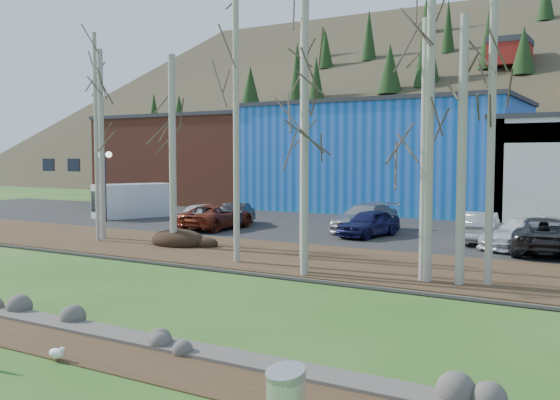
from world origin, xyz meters
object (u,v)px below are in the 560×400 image
Objects in this scene: car_1 at (237,214)px; van_grey at (130,201)px; car_4 at (369,223)px; car_6 at (543,235)px; car_0 at (207,215)px; street_lamp at (105,167)px; seagull at (57,353)px; car_7 at (524,234)px; car_3 at (366,218)px; car_5 at (480,227)px; car_2 at (217,217)px.

van_grey reaches higher than car_1.
van_grey reaches higher than car_4.
car_6 reaches higher than car_4.
car_0 is 1.08× the size of car_4.
car_1 is at bearing 40.30° from street_lamp.
car_0 is (-11.11, 19.57, 0.70)m from seagull.
car_7 reaches higher than seagull.
street_lamp is at bearing 0.27° from car_0.
seagull is 0.08× the size of car_6.
car_7 is (5.67, 20.23, 0.64)m from seagull.
car_7 is (-0.85, 0.64, -0.07)m from car_6.
car_0 reaches higher than car_4.
street_lamp reaches higher than car_4.
car_6 is at bearing 2.95° from car_4.
car_3 is 1.16× the size of car_5.
car_3 is at bearing 25.62° from van_grey.
car_2 is at bearing 106.49° from seagull.
car_0 is at bearing -0.59° from car_5.
car_1 is (0.55, 2.24, -0.08)m from car_0.
seagull is 0.09× the size of car_3.
car_4 reaches higher than seagull.
car_6 is 0.98× the size of van_grey.
car_3 is (-2.72, 22.51, 0.70)m from seagull.
street_lamp is 3.81m from van_grey.
van_grey reaches higher than car_6.
street_lamp is 0.99× the size of car_5.
car_6 is (16.87, 0.10, 0.06)m from car_2.
seagull is at bearing 72.61° from car_5.
car_4 is 0.74× the size of car_6.
car_0 is at bearing -155.64° from car_3.
car_4 is 17.56m from van_grey.
car_7 is at bearing 178.68° from car_0.
car_6 reaches higher than car_2.
van_grey is at bearing 125.94° from street_lamp.
car_3 is 1.27× the size of car_4.
car_1 is 14.07m from car_5.
car_6 is (3.01, -1.91, 0.02)m from car_5.
car_2 is at bearing 0.12° from car_5.
car_1 is at bearing -9.37° from car_5.
car_5 is 3.57m from car_6.
car_1 is 0.73× the size of van_grey.
car_0 is 0.77m from car_2.
van_grey is (-0.76, 2.93, -2.31)m from street_lamp.
car_1 is 0.80× the size of car_2.
car_4 is (0.94, -1.81, -0.06)m from car_3.
car_0 is 0.87× the size of car_2.
car_4 is (8.56, 1.21, -0.01)m from car_2.
car_2 is 14.00m from car_5.
car_5 is 0.94× the size of car_7.
car_0 reaches higher than car_5.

